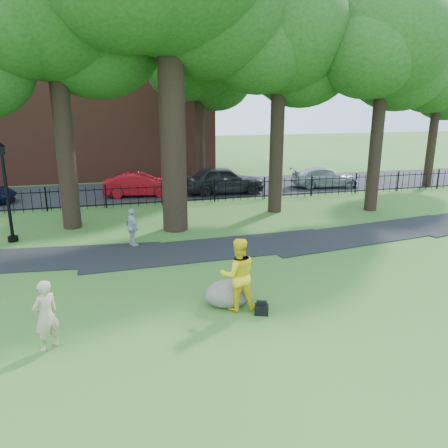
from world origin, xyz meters
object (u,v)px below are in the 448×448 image
object	(u,v)px
woman	(46,315)
lamppost	(7,194)
boulder	(229,292)
red_sedan	(140,185)
man	(238,274)

from	to	relation	value
woman	lamppost	distance (m)	9.33
woman	boulder	bearing A→B (deg)	154.31
red_sedan	woman	bearing A→B (deg)	176.19
woman	man	world-z (taller)	man
man	boulder	xyz separation A→B (m)	(-0.17, 0.34, -0.63)
woman	man	size ratio (longest dim) A/B	0.83
man	lamppost	bearing A→B (deg)	-45.10
man	boulder	distance (m)	0.74
red_sedan	man	bearing A→B (deg)	-167.11
woman	boulder	size ratio (longest dim) A/B	1.27
woman	lamppost	size ratio (longest dim) A/B	0.42
man	lamppost	distance (m)	10.91
lamppost	red_sedan	size ratio (longest dim) A/B	0.95
lamppost	woman	bearing A→B (deg)	-95.33
boulder	lamppost	distance (m)	10.62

